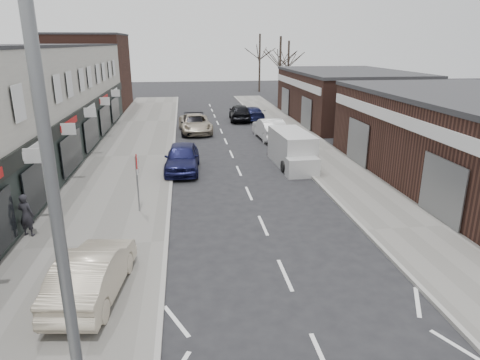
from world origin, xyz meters
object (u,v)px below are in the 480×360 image
object	(u,v)px
white_van	(292,150)
sedan_on_pavement	(93,273)
street_lamp	(76,253)
parked_car_left_a	(182,158)
parked_car_left_c	(195,124)
parked_car_right_c	(252,113)
parked_car_right_b	(240,112)
parked_car_right_a	(270,129)
warning_sign	(137,166)
parked_car_left_b	(194,124)
pedestrian	(26,215)

from	to	relation	value
white_van	sedan_on_pavement	distance (m)	16.27
street_lamp	parked_car_left_a	bearing A→B (deg)	86.32
sedan_on_pavement	parked_car_left_c	bearing A→B (deg)	-91.46
white_van	sedan_on_pavement	bearing A→B (deg)	-127.69
sedan_on_pavement	parked_car_right_c	size ratio (longest dim) A/B	1.00
sedan_on_pavement	parked_car_right_b	distance (m)	30.64
parked_car_left_c	parked_car_right_a	size ratio (longest dim) A/B	1.11
warning_sign	parked_car_left_b	xyz separation A→B (m)	(2.81, 17.61, -1.49)
sedan_on_pavement	parked_car_right_a	world-z (taller)	parked_car_right_a
warning_sign	white_van	distance (m)	10.99
parked_car_left_c	parked_car_right_c	size ratio (longest dim) A/B	1.23
parked_car_left_b	parked_car_right_c	world-z (taller)	parked_car_left_b
parked_car_right_c	white_van	bearing A→B (deg)	85.37
white_van	parked_car_right_a	xyz separation A→B (m)	(0.10, 7.67, -0.17)
white_van	parked_car_right_b	world-z (taller)	white_van
sedan_on_pavement	parked_car_left_a	world-z (taller)	parked_car_left_a
sedan_on_pavement	parked_car_left_b	size ratio (longest dim) A/B	0.90
white_van	parked_car_left_c	xyz separation A→B (m)	(-5.60, 10.87, -0.22)
pedestrian	parked_car_left_b	xyz separation A→B (m)	(6.85, 19.64, -0.25)
warning_sign	parked_car_left_a	world-z (taller)	warning_sign
pedestrian	parked_car_left_b	bearing A→B (deg)	-91.29
sedan_on_pavement	parked_car_right_c	bearing A→B (deg)	-100.25
sedan_on_pavement	parked_car_right_a	distance (m)	23.03
warning_sign	parked_car_right_c	world-z (taller)	warning_sign
pedestrian	parked_car_right_b	world-z (taller)	pedestrian
sedan_on_pavement	parked_car_right_c	world-z (taller)	sedan_on_pavement
white_van	parked_car_right_c	distance (m)	16.53
sedan_on_pavement	pedestrian	bearing A→B (deg)	-46.75
parked_car_right_b	parked_car_right_c	size ratio (longest dim) A/B	1.08
street_lamp	parked_car_right_c	distance (m)	37.20
pedestrian	parked_car_left_c	xyz separation A→B (m)	(7.00, 19.69, -0.21)
parked_car_left_a	parked_car_left_c	distance (m)	11.32
sedan_on_pavement	parked_car_left_a	size ratio (longest dim) A/B	0.92
white_van	parked_car_left_a	distance (m)	6.70
parked_car_left_a	parked_car_left_b	distance (m)	11.26
street_lamp	pedestrian	distance (m)	12.29
white_van	parked_car_right_a	world-z (taller)	white_van
warning_sign	parked_car_left_a	xyz separation A→B (m)	(1.87, 6.39, -1.38)
street_lamp	parked_car_right_b	bearing A→B (deg)	79.30
warning_sign	parked_car_right_b	world-z (taller)	warning_sign
street_lamp	parked_car_right_b	size ratio (longest dim) A/B	1.68
parked_car_right_b	sedan_on_pavement	bearing A→B (deg)	78.05
street_lamp	parked_car_left_a	distance (m)	19.60
warning_sign	pedestrian	world-z (taller)	warning_sign
street_lamp	parked_car_right_a	world-z (taller)	street_lamp
white_van	parked_car_right_a	distance (m)	7.67
parked_car_left_b	parked_car_left_c	distance (m)	0.16
sedan_on_pavement	street_lamp	bearing A→B (deg)	109.54
parked_car_left_b	parked_car_right_c	distance (m)	8.16
street_lamp	parked_car_left_c	xyz separation A→B (m)	(2.33, 30.45, -3.86)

